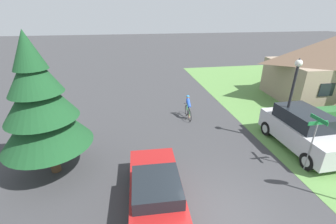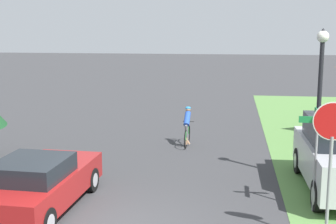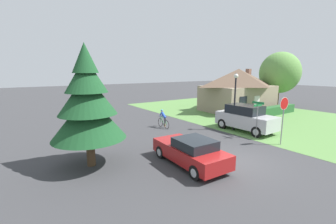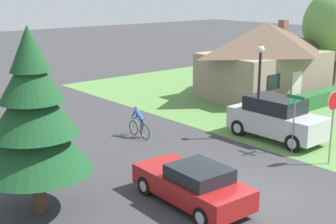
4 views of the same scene
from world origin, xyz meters
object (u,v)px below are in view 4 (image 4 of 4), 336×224
object	(u,v)px
parked_suv_right	(276,119)
street_name_sign	(294,113)
cottage_house	(265,58)
stop_sign	(333,112)
sedan_left_lane	(193,184)
street_lamp	(259,77)
conifer_tall_near	(34,117)
cyclist	(139,123)

from	to	relation	value
parked_suv_right	street_name_sign	xyz separation A→B (m)	(-0.97, -1.64, 0.78)
cottage_house	stop_sign	world-z (taller)	cottage_house
sedan_left_lane	street_lamp	size ratio (longest dim) A/B	0.98
sedan_left_lane	cottage_house	bearing A→B (deg)	-56.67
stop_sign	conifer_tall_near	distance (m)	11.58
parked_suv_right	stop_sign	world-z (taller)	stop_sign
cyclist	conifer_tall_near	size ratio (longest dim) A/B	0.28
parked_suv_right	stop_sign	xyz separation A→B (m)	(-1.00, -3.46, 1.19)
parked_suv_right	conifer_tall_near	distance (m)	12.12
cyclist	conifer_tall_near	bearing A→B (deg)	122.03
parked_suv_right	street_lamp	world-z (taller)	street_lamp
street_lamp	conifer_tall_near	distance (m)	11.39
parked_suv_right	street_name_sign	bearing A→B (deg)	148.56
street_name_sign	cyclist	bearing A→B (deg)	121.55
cyclist	stop_sign	bearing A→B (deg)	-153.45
conifer_tall_near	sedan_left_lane	bearing A→B (deg)	-33.73
stop_sign	street_lamp	bearing A→B (deg)	-90.76
cyclist	street_lamp	size ratio (longest dim) A/B	0.37
sedan_left_lane	conifer_tall_near	distance (m)	5.56
sedan_left_lane	street_name_sign	size ratio (longest dim) A/B	1.71
stop_sign	street_lamp	distance (m)	4.25
cottage_house	street_name_sign	bearing A→B (deg)	-132.92
street_name_sign	conifer_tall_near	size ratio (longest dim) A/B	0.43
sedan_left_lane	parked_suv_right	distance (m)	8.19
sedan_left_lane	stop_sign	world-z (taller)	stop_sign
parked_suv_right	street_lamp	bearing A→B (deg)	37.45
sedan_left_lane	street_lamp	bearing A→B (deg)	-63.72
parked_suv_right	street_name_sign	size ratio (longest dim) A/B	1.80
street_lamp	stop_sign	bearing A→B (deg)	-96.25
street_lamp	conifer_tall_near	world-z (taller)	conifer_tall_near
sedan_left_lane	street_name_sign	distance (m)	6.96
cyclist	stop_sign	size ratio (longest dim) A/B	0.55
sedan_left_lane	parked_suv_right	world-z (taller)	parked_suv_right
conifer_tall_near	parked_suv_right	bearing A→B (deg)	-1.19
stop_sign	conifer_tall_near	bearing A→B (deg)	-13.26
street_lamp	street_name_sign	size ratio (longest dim) A/B	1.76
stop_sign	street_name_sign	distance (m)	1.87
cyclist	parked_suv_right	size ratio (longest dim) A/B	0.36
cottage_house	sedan_left_lane	size ratio (longest dim) A/B	2.00
sedan_left_lane	cyclist	size ratio (longest dim) A/B	2.62
cottage_house	cyclist	distance (m)	12.17
sedan_left_lane	parked_suv_right	xyz separation A→B (m)	(7.79, 2.52, 0.32)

